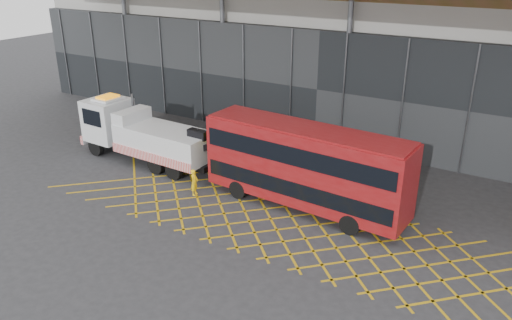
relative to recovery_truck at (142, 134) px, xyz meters
The scene contains 6 objects.
ground_plane 7.02m from the recovery_truck, 21.70° to the right, with size 120.00×120.00×0.00m, color #2C2B2E.
road_markings 12.29m from the recovery_truck, 11.89° to the right, with size 27.96×7.16×0.01m.
construction_building 19.25m from the recovery_truck, 62.68° to the left, with size 55.00×23.97×18.00m.
recovery_truck is the anchor object (origin of this frame).
bus_towed 11.98m from the recovery_truck, ahead, with size 11.38×3.31×4.57m.
worker 6.49m from the recovery_truck, 20.88° to the right, with size 0.56×0.37×1.54m, color yellow.
Camera 1 is at (15.95, -19.81, 12.82)m, focal length 35.00 mm.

